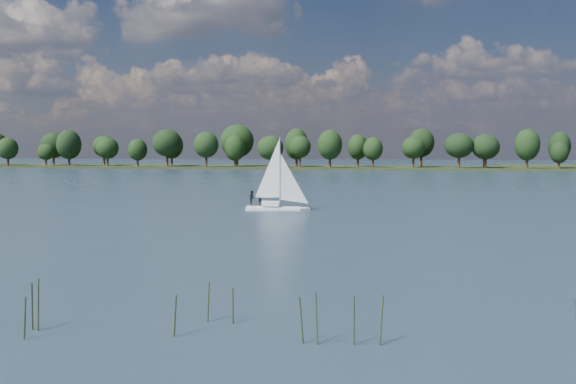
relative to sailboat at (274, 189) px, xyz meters
name	(u,v)px	position (x,y,z in m)	size (l,w,h in m)	color
ground	(339,184)	(0.30, 59.37, -2.49)	(700.00, 700.00, 0.00)	#233342
far_shore	(375,169)	(0.30, 171.37, -2.49)	(660.00, 40.00, 1.50)	black
sailboat	(274,189)	(0.00, 0.00, 0.00)	(7.00, 2.99, 8.92)	white
treeline	(342,147)	(-11.91, 167.54, 5.48)	(562.16, 73.72, 18.23)	black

